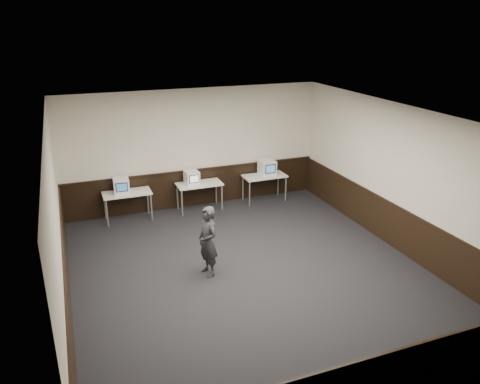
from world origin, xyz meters
The scene contains 17 objects.
floor centered at (0.00, 0.00, 0.00)m, with size 8.00×8.00×0.00m, color black.
ceiling centered at (0.00, 0.00, 3.20)m, with size 8.00×8.00×0.00m, color white.
back_wall centered at (0.00, 4.00, 1.60)m, with size 7.00×7.00×0.00m, color silver.
front_wall centered at (0.00, -4.00, 1.60)m, with size 7.00×7.00×0.00m, color silver.
left_wall centered at (-3.50, 0.00, 1.60)m, with size 8.00×8.00×0.00m, color silver.
right_wall centered at (3.50, 0.00, 1.60)m, with size 8.00×8.00×0.00m, color silver.
wainscot_back centered at (0.00, 3.98, 0.50)m, with size 6.98×0.04×1.00m, color black.
wainscot_left centered at (-3.48, 0.00, 0.50)m, with size 0.04×7.98×1.00m, color black.
wainscot_right centered at (3.48, 0.00, 0.50)m, with size 0.04×7.98×1.00m, color black.
wainscot_rail centered at (0.00, 3.96, 1.02)m, with size 6.98×0.06×0.04m, color black.
desk_left centered at (-1.90, 3.60, 0.68)m, with size 1.20×0.60×0.75m.
desk_center centered at (0.00, 3.60, 0.68)m, with size 1.20×0.60×0.75m.
desk_right centered at (1.90, 3.60, 0.68)m, with size 1.20×0.60×0.75m.
emac_left centered at (-2.02, 3.63, 0.94)m, with size 0.41×0.44×0.38m.
emac_center centered at (-0.19, 3.64, 0.93)m, with size 0.38×0.40×0.35m.
emac_right centered at (1.99, 3.63, 0.96)m, with size 0.43×0.46×0.42m.
person centered at (-0.80, 0.27, 0.73)m, with size 0.53×0.35×1.46m, color #28272D.
Camera 1 is at (-3.19, -7.74, 4.89)m, focal length 35.00 mm.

